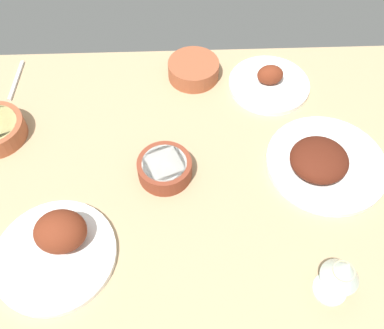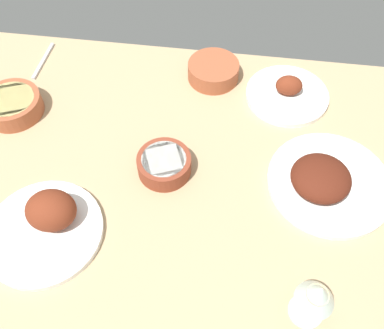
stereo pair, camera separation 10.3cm
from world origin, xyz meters
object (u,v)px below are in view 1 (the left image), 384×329
object	(u,v)px
plate_far_side	(58,245)
fork_loose	(16,80)
plate_center_main	(323,162)
wine_glass	(343,272)
bowl_cream	(165,168)
bowl_pasta	(193,69)
plate_near_viewer	(269,83)

from	to	relation	value
plate_far_side	fork_loose	xyz separation A→B (cm)	(20.55, -53.85, -2.48)
plate_far_side	plate_center_main	bearing A→B (deg)	-162.19
wine_glass	plate_center_main	bearing A→B (deg)	-98.78
plate_center_main	fork_loose	size ratio (longest dim) A/B	1.87
plate_far_side	bowl_cream	distance (cm)	30.03
bowl_pasta	fork_loose	distance (cm)	51.94
plate_near_viewer	bowl_cream	xyz separation A→B (cm)	(29.90, 29.62, 1.20)
plate_near_viewer	fork_loose	xyz separation A→B (cm)	(73.44, -4.91, -1.12)
plate_near_viewer	wine_glass	xyz separation A→B (cm)	(-4.18, 59.92, 8.40)
plate_center_main	fork_loose	bearing A→B (deg)	-22.42
plate_near_viewer	bowl_pasta	size ratio (longest dim) A/B	1.57
plate_far_side	plate_near_viewer	xyz separation A→B (cm)	(-52.88, -48.94, -1.35)
wine_glass	bowl_pasta	bearing A→B (deg)	-68.38
plate_center_main	bowl_cream	xyz separation A→B (cm)	(38.84, 0.53, 0.10)
bowl_cream	bowl_pasta	world-z (taller)	bowl_pasta
plate_center_main	bowl_cream	distance (cm)	38.85
bowl_cream	fork_loose	xyz separation A→B (cm)	(43.53, -34.53, -2.32)
plate_far_side	fork_loose	world-z (taller)	plate_far_side
plate_far_side	plate_center_main	xyz separation A→B (cm)	(-61.82, -19.86, -0.25)
plate_near_viewer	wine_glass	world-z (taller)	wine_glass
bowl_pasta	fork_loose	xyz separation A→B (cm)	(51.88, 0.11, -2.42)
plate_near_viewer	wine_glass	size ratio (longest dim) A/B	1.65
plate_near_viewer	bowl_pasta	distance (cm)	22.17
wine_glass	fork_loose	bearing A→B (deg)	-39.87
bowl_pasta	wine_glass	world-z (taller)	wine_glass
bowl_pasta	plate_near_viewer	bearing A→B (deg)	166.89
plate_far_side	bowl_pasta	bearing A→B (deg)	-120.14
plate_center_main	wine_glass	bearing A→B (deg)	81.22
wine_glass	fork_loose	distance (cm)	101.58
plate_far_side	plate_center_main	world-z (taller)	plate_far_side
wine_glass	fork_loose	world-z (taller)	wine_glass
plate_near_viewer	plate_center_main	size ratio (longest dim) A/B	0.77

